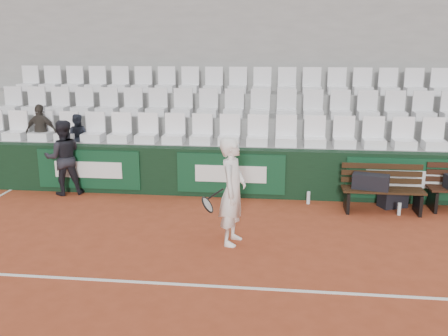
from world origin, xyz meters
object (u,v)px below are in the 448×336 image
at_px(water_bottle_near, 308,198).
at_px(spectator_b, 40,112).
at_px(sports_bag_ground, 393,199).
at_px(water_bottle_far, 399,209).
at_px(bench_left, 382,200).
at_px(ball_kid, 64,158).
at_px(tennis_player, 233,191).
at_px(spectator_c, 76,117).
at_px(sports_bag_left, 371,182).

distance_m(water_bottle_near, spectator_b, 6.13).
relative_size(sports_bag_ground, water_bottle_far, 2.13).
distance_m(bench_left, spectator_b, 7.46).
relative_size(water_bottle_far, ball_kid, 0.15).
relative_size(water_bottle_near, tennis_player, 0.15).
bearing_deg(spectator_b, sports_bag_ground, 174.62).
bearing_deg(water_bottle_near, spectator_b, 171.65).
height_order(water_bottle_far, spectator_c, spectator_c).
height_order(sports_bag_ground, tennis_player, tennis_player).
relative_size(bench_left, sports_bag_left, 2.28).
height_order(tennis_player, spectator_c, spectator_c).
distance_m(tennis_player, ball_kid, 4.36).
relative_size(bench_left, sports_bag_ground, 2.98).
bearing_deg(sports_bag_left, tennis_player, -143.72).
xyz_separation_m(sports_bag_ground, water_bottle_near, (-1.62, -0.00, -0.03)).
bearing_deg(tennis_player, bench_left, 34.16).
xyz_separation_m(water_bottle_near, spectator_c, (-5.06, 0.86, 1.39)).
xyz_separation_m(water_bottle_near, water_bottle_far, (1.64, -0.47, -0.01)).
height_order(water_bottle_near, ball_kid, ball_kid).
bearing_deg(water_bottle_near, tennis_player, -121.43).
xyz_separation_m(sports_bag_left, water_bottle_near, (-1.11, 0.36, -0.46)).
relative_size(sports_bag_left, water_bottle_far, 2.79).
height_order(bench_left, water_bottle_far, bench_left).
bearing_deg(bench_left, ball_kid, 176.26).
bearing_deg(bench_left, water_bottle_far, -26.33).
bearing_deg(sports_bag_ground, spectator_b, 173.44).
bearing_deg(spectator_c, water_bottle_near, 162.04).
relative_size(sports_bag_ground, spectator_b, 0.41).
bearing_deg(sports_bag_ground, sports_bag_left, -144.66).
height_order(ball_kid, spectator_c, spectator_c).
bearing_deg(spectator_c, sports_bag_ground, 164.36).
distance_m(ball_kid, spectator_b, 1.41).
bearing_deg(sports_bag_ground, tennis_player, -143.88).
distance_m(tennis_player, spectator_c, 4.85).
bearing_deg(bench_left, tennis_player, -145.84).
height_order(water_bottle_near, spectator_b, spectator_b).
bearing_deg(sports_bag_left, sports_bag_ground, 35.34).
xyz_separation_m(water_bottle_near, spectator_b, (-5.88, 0.86, 1.49)).
height_order(sports_bag_ground, water_bottle_far, sports_bag_ground).
relative_size(bench_left, spectator_c, 1.44).
bearing_deg(spectator_b, spectator_c, -178.82).
bearing_deg(water_bottle_near, ball_kid, 179.01).
relative_size(tennis_player, ball_kid, 1.09).
distance_m(sports_bag_ground, ball_kid, 6.70).
bearing_deg(bench_left, water_bottle_near, 166.24).
bearing_deg(water_bottle_far, sports_bag_left, 167.56).
distance_m(sports_bag_ground, spectator_b, 7.69).
xyz_separation_m(sports_bag_ground, spectator_b, (-7.50, 0.86, 1.47)).
bearing_deg(water_bottle_near, bench_left, -13.76).
bearing_deg(bench_left, spectator_c, 169.45).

